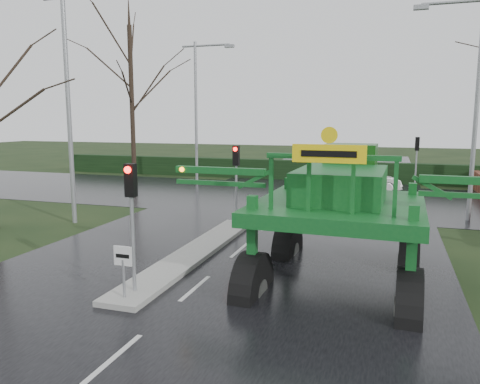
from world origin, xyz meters
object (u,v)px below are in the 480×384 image
(traffic_signal_near, at_px, (131,200))
(white_sedan, at_px, (366,191))
(crop_sprayer, at_px, (255,195))
(street_light_right, at_px, (470,88))
(traffic_signal_mid, at_px, (236,168))
(street_light_left_near, at_px, (73,87))
(street_light_left_far, at_px, (200,100))
(traffic_signal_far, at_px, (417,152))
(keep_left_sign, at_px, (123,263))

(traffic_signal_near, xyz_separation_m, white_sedan, (4.84, 20.62, -2.59))
(crop_sprayer, bearing_deg, street_light_right, 61.82)
(traffic_signal_mid, distance_m, street_light_left_near, 7.83)
(street_light_right, bearing_deg, street_light_left_near, -159.89)
(traffic_signal_mid, xyz_separation_m, street_light_left_far, (-6.89, 12.51, 3.40))
(traffic_signal_near, bearing_deg, traffic_signal_mid, 90.00)
(traffic_signal_near, xyz_separation_m, traffic_signal_far, (7.80, 21.02, 0.00))
(traffic_signal_mid, bearing_deg, street_light_left_far, 118.86)
(street_light_right, bearing_deg, crop_sprayer, -119.90)
(street_light_left_far, bearing_deg, street_light_right, -26.02)
(white_sedan, bearing_deg, traffic_signal_mid, 143.41)
(street_light_left_near, relative_size, street_light_right, 1.00)
(traffic_signal_near, relative_size, street_light_left_far, 0.35)
(white_sedan, bearing_deg, street_light_left_near, 124.41)
(street_light_left_far, distance_m, white_sedan, 13.18)
(street_light_left_near, xyz_separation_m, street_light_right, (16.39, 6.00, 0.00))
(keep_left_sign, distance_m, street_light_left_far, 23.11)
(keep_left_sign, xyz_separation_m, traffic_signal_mid, (0.00, 8.99, 1.53))
(traffic_signal_mid, distance_m, traffic_signal_far, 14.75)
(traffic_signal_far, xyz_separation_m, street_light_right, (1.69, -8.01, 3.40))
(traffic_signal_near, relative_size, street_light_right, 0.35)
(street_light_right, relative_size, street_light_left_far, 1.00)
(street_light_left_near, bearing_deg, traffic_signal_near, -45.47)
(street_light_left_near, height_order, white_sedan, street_light_left_near)
(traffic_signal_near, xyz_separation_m, street_light_left_near, (-6.89, 7.01, 3.40))
(traffic_signal_near, height_order, street_light_left_near, street_light_left_near)
(traffic_signal_near, bearing_deg, traffic_signal_far, 69.64)
(street_light_left_far, xyz_separation_m, crop_sprayer, (9.77, -19.51, -3.36))
(keep_left_sign, distance_m, traffic_signal_near, 1.61)
(traffic_signal_near, xyz_separation_m, crop_sprayer, (2.88, 1.50, 0.04))
(traffic_signal_far, xyz_separation_m, white_sedan, (-2.96, -0.39, -2.59))
(street_light_right, bearing_deg, white_sedan, 121.45)
(street_light_left_far, height_order, crop_sprayer, street_light_left_far)
(traffic_signal_mid, height_order, crop_sprayer, crop_sprayer)
(traffic_signal_near, xyz_separation_m, traffic_signal_mid, (0.00, 8.50, 0.00))
(keep_left_sign, bearing_deg, crop_sprayer, 34.68)
(keep_left_sign, xyz_separation_m, street_light_left_far, (-6.89, 21.50, 4.93))
(traffic_signal_mid, relative_size, street_light_left_near, 0.35)
(white_sedan, bearing_deg, street_light_right, -163.38)
(street_light_left_near, bearing_deg, traffic_signal_far, 43.63)
(traffic_signal_mid, height_order, traffic_signal_far, same)
(traffic_signal_far, relative_size, crop_sprayer, 0.35)
(keep_left_sign, relative_size, street_light_left_far, 0.14)
(keep_left_sign, distance_m, crop_sprayer, 3.84)
(traffic_signal_mid, bearing_deg, traffic_signal_near, -90.00)
(keep_left_sign, distance_m, white_sedan, 21.69)
(traffic_signal_mid, distance_m, street_light_left_far, 14.68)
(traffic_signal_near, height_order, traffic_signal_mid, same)
(street_light_right, distance_m, white_sedan, 10.75)
(traffic_signal_near, bearing_deg, street_light_left_near, 134.53)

